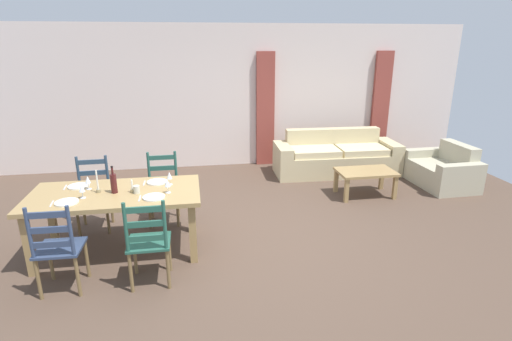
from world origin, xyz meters
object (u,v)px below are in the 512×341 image
(coffee_table, at_px, (366,174))
(coffee_cup_primary, at_px, (137,189))
(dining_chair_far_left, at_px, (94,194))
(wine_glass_far_left, at_px, (88,180))
(dining_chair_far_right, at_px, (163,188))
(couch, at_px, (335,157))
(dining_chair_near_right, at_px, (148,242))
(wine_glass_far_right, at_px, (169,176))
(dining_chair_near_left, at_px, (58,248))
(wine_bottle, at_px, (114,183))
(dining_table, at_px, (116,199))
(wine_glass_near_left, at_px, (82,189))
(wine_glass_near_right, at_px, (167,184))
(armchair_upholstered, at_px, (444,171))

(coffee_table, bearing_deg, coffee_cup_primary, -158.80)
(dining_chair_far_left, xyz_separation_m, wine_glass_far_left, (0.10, -0.57, 0.38))
(dining_chair_far_right, relative_size, couch, 0.42)
(dining_chair_near_right, bearing_deg, dining_chair_far_right, 87.64)
(wine_glass_far_right, bearing_deg, dining_chair_near_left, -140.00)
(wine_glass_far_left, height_order, coffee_table, wine_glass_far_left)
(wine_bottle, height_order, couch, wine_bottle)
(dining_table, relative_size, coffee_cup_primary, 21.11)
(wine_glass_near_left, distance_m, couch, 4.67)
(dining_table, height_order, coffee_cup_primary, coffee_cup_primary)
(wine_bottle, distance_m, coffee_cup_primary, 0.27)
(wine_glass_near_left, bearing_deg, coffee_cup_primary, 5.77)
(couch, bearing_deg, coffee_table, -87.27)
(dining_chair_far_left, height_order, wine_glass_near_left, dining_chair_far_left)
(dining_chair_near_left, relative_size, wine_bottle, 3.04)
(dining_table, distance_m, coffee_table, 3.82)
(dining_chair_near_left, bearing_deg, dining_table, 58.84)
(wine_glass_far_left, xyz_separation_m, coffee_table, (3.92, 1.08, -0.51))
(dining_table, xyz_separation_m, dining_chair_near_right, (0.41, -0.75, -0.19))
(coffee_table, bearing_deg, wine_bottle, -160.92)
(wine_glass_near_left, relative_size, wine_glass_near_right, 1.00)
(wine_glass_near_left, xyz_separation_m, couch, (3.86, 2.57, -0.57))
(wine_glass_near_right, bearing_deg, dining_table, 168.75)
(dining_table, relative_size, dining_chair_far_left, 1.98)
(dining_chair_near_right, xyz_separation_m, wine_glass_far_left, (-0.73, 0.90, 0.38))
(coffee_table, bearing_deg, wine_glass_near_right, -155.87)
(dining_chair_near_left, relative_size, coffee_table, 1.07)
(dining_chair_near_left, distance_m, armchair_upholstered, 6.03)
(dining_table, height_order, wine_glass_far_right, wine_glass_far_right)
(dining_chair_far_left, height_order, dining_chair_far_right, same)
(wine_glass_near_right, relative_size, coffee_cup_primary, 1.79)
(dining_chair_far_left, height_order, wine_bottle, wine_bottle)
(dining_chair_far_left, relative_size, couch, 0.42)
(wine_glass_far_left, relative_size, coffee_cup_primary, 1.79)
(wine_bottle, relative_size, wine_glass_near_left, 1.96)
(wine_glass_near_right, xyz_separation_m, wine_glass_far_right, (0.01, 0.27, 0.00))
(dining_table, relative_size, wine_glass_far_left, 11.80)
(wine_glass_far_left, bearing_deg, wine_glass_far_right, 0.17)
(dining_table, bearing_deg, wine_glass_far_left, 154.78)
(dining_chair_far_left, height_order, wine_glass_far_right, dining_chair_far_left)
(dining_chair_near_right, distance_m, dining_chair_far_left, 1.69)
(wine_glass_far_right, height_order, armchair_upholstered, wine_glass_far_right)
(dining_chair_far_right, distance_m, wine_glass_far_right, 0.75)
(wine_glass_near_left, distance_m, wine_glass_near_right, 0.91)
(dining_chair_far_right, bearing_deg, dining_chair_near_left, -121.27)
(wine_glass_far_left, xyz_separation_m, armchair_upholstered, (5.48, 1.33, -0.61))
(wine_glass_far_left, relative_size, armchair_upholstered, 0.14)
(wine_glass_near_right, height_order, coffee_cup_primary, wine_glass_near_right)
(dining_chair_near_left, relative_size, dining_chair_far_right, 1.00)
(dining_chair_near_right, bearing_deg, wine_glass_near_left, 139.50)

